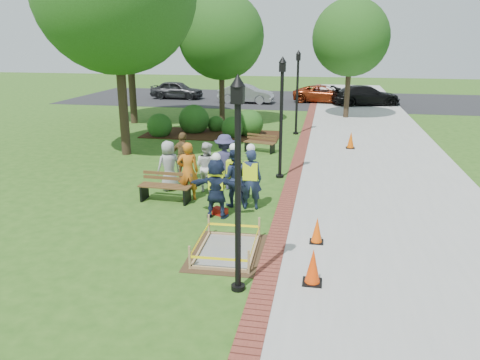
% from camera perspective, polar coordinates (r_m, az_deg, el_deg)
% --- Properties ---
extents(ground, '(100.00, 100.00, 0.00)m').
position_cam_1_polar(ground, '(12.56, -3.27, -5.83)').
color(ground, '#285116').
rests_on(ground, ground).
extents(sidewalk, '(6.00, 60.00, 0.02)m').
position_cam_1_polar(sidewalk, '(21.88, 16.08, 3.54)').
color(sidewalk, '#9E9E99').
rests_on(sidewalk, ground).
extents(brick_edging, '(0.50, 60.00, 0.03)m').
position_cam_1_polar(brick_edging, '(21.80, 7.55, 4.03)').
color(brick_edging, maroon).
rests_on(brick_edging, ground).
extents(mulch_bed, '(7.00, 3.00, 0.05)m').
position_cam_1_polar(mulch_bed, '(24.43, -3.40, 5.57)').
color(mulch_bed, '#381E0F').
rests_on(mulch_bed, ground).
extents(parking_lot, '(36.00, 12.00, 0.01)m').
position_cam_1_polar(parking_lot, '(38.63, 6.45, 9.72)').
color(parking_lot, black).
rests_on(parking_lot, ground).
extents(wet_concrete_pad, '(1.76, 2.35, 0.55)m').
position_cam_1_polar(wet_concrete_pad, '(11.09, -1.60, -7.71)').
color(wet_concrete_pad, '#47331E').
rests_on(wet_concrete_pad, ground).
extents(bench_near, '(1.65, 0.63, 0.88)m').
position_cam_1_polar(bench_near, '(14.59, -9.07, -1.53)').
color(bench_near, brown).
rests_on(bench_near, ground).
extents(bench_far, '(1.47, 0.81, 0.76)m').
position_cam_1_polar(bench_far, '(20.68, 2.42, 4.09)').
color(bench_far, brown).
rests_on(bench_far, ground).
extents(cone_front, '(0.40, 0.40, 0.78)m').
position_cam_1_polar(cone_front, '(9.81, 8.87, -10.47)').
color(cone_front, black).
rests_on(cone_front, ground).
extents(cone_back, '(0.34, 0.34, 0.67)m').
position_cam_1_polar(cone_back, '(11.69, 9.36, -6.13)').
color(cone_back, black).
rests_on(cone_back, ground).
extents(cone_far, '(0.39, 0.39, 0.78)m').
position_cam_1_polar(cone_far, '(21.84, 13.35, 4.70)').
color(cone_far, black).
rests_on(cone_far, ground).
extents(toolbox, '(0.48, 0.39, 0.21)m').
position_cam_1_polar(toolbox, '(13.38, -2.45, -3.86)').
color(toolbox, maroon).
rests_on(toolbox, ground).
extents(lamp_near, '(0.28, 0.28, 4.26)m').
position_cam_1_polar(lamp_near, '(8.71, -0.26, 1.06)').
color(lamp_near, black).
rests_on(lamp_near, ground).
extents(lamp_mid, '(0.28, 0.28, 4.26)m').
position_cam_1_polar(lamp_mid, '(16.47, 5.07, 8.63)').
color(lamp_mid, black).
rests_on(lamp_mid, ground).
extents(lamp_far, '(0.28, 0.28, 4.26)m').
position_cam_1_polar(lamp_far, '(24.39, 7.01, 11.30)').
color(lamp_far, black).
rests_on(lamp_far, ground).
extents(tree_back, '(4.76, 4.76, 7.30)m').
position_cam_1_polar(tree_back, '(26.98, -2.30, 17.11)').
color(tree_back, '#3D2D1E').
rests_on(tree_back, ground).
extents(tree_right, '(4.62, 4.62, 7.14)m').
position_cam_1_polar(tree_right, '(30.10, 13.37, 16.53)').
color(tree_right, '#3D2D1E').
rests_on(tree_right, ground).
extents(shrub_a, '(1.27, 1.27, 1.27)m').
position_cam_1_polar(shrub_a, '(24.35, -9.72, 5.26)').
color(shrub_a, '#1E4313').
rests_on(shrub_a, ground).
extents(shrub_b, '(1.60, 1.60, 1.60)m').
position_cam_1_polar(shrub_b, '(25.11, -5.59, 5.79)').
color(shrub_b, '#1E4313').
rests_on(shrub_b, ground).
extents(shrub_c, '(1.14, 1.14, 1.14)m').
position_cam_1_polar(shrub_c, '(23.79, -0.90, 5.24)').
color(shrub_c, '#1E4313').
rests_on(shrub_c, ground).
extents(shrub_d, '(1.44, 1.44, 1.44)m').
position_cam_1_polar(shrub_d, '(24.26, 1.13, 5.46)').
color(shrub_d, '#1E4313').
rests_on(shrub_d, ground).
extents(shrub_e, '(0.90, 0.90, 0.90)m').
position_cam_1_polar(shrub_e, '(25.33, -2.91, 5.95)').
color(shrub_e, '#1E4313').
rests_on(shrub_e, ground).
extents(casual_person_a, '(0.62, 0.61, 1.65)m').
position_cam_1_polar(casual_person_a, '(15.52, -8.68, 1.74)').
color(casual_person_a, '#959595').
rests_on(casual_person_a, ground).
extents(casual_person_b, '(0.66, 0.52, 1.82)m').
position_cam_1_polar(casual_person_b, '(14.49, -6.36, 1.06)').
color(casual_person_b, '#C36317').
rests_on(casual_person_b, ground).
extents(casual_person_c, '(0.62, 0.53, 1.64)m').
position_cam_1_polar(casual_person_c, '(15.27, -4.08, 1.61)').
color(casual_person_c, silver).
rests_on(casual_person_c, ground).
extents(casual_person_d, '(0.64, 0.51, 1.75)m').
position_cam_1_polar(casual_person_d, '(16.37, -6.91, 2.77)').
color(casual_person_d, brown).
rests_on(casual_person_d, ground).
extents(casual_person_e, '(0.60, 0.39, 1.84)m').
position_cam_1_polar(casual_person_e, '(15.47, -1.86, 2.22)').
color(casual_person_e, '#353359').
rests_on(casual_person_e, ground).
extents(hivis_worker_a, '(0.56, 0.37, 1.87)m').
position_cam_1_polar(hivis_worker_a, '(12.98, -2.88, -0.70)').
color(hivis_worker_a, '#181B40').
rests_on(hivis_worker_a, ground).
extents(hivis_worker_b, '(0.62, 0.44, 1.97)m').
position_cam_1_polar(hivis_worker_b, '(13.58, 1.29, 0.34)').
color(hivis_worker_b, '#1C284A').
rests_on(hivis_worker_b, ground).
extents(hivis_worker_c, '(0.63, 0.48, 1.92)m').
position_cam_1_polar(hivis_worker_c, '(13.84, -0.76, 0.58)').
color(hivis_worker_c, '#192142').
rests_on(hivis_worker_c, ground).
extents(parked_car_a, '(2.27, 4.90, 1.58)m').
position_cam_1_polar(parked_car_a, '(39.25, -7.66, 9.79)').
color(parked_car_a, '#272729').
rests_on(parked_car_a, ground).
extents(parked_car_b, '(2.33, 4.78, 1.52)m').
position_cam_1_polar(parked_car_b, '(36.44, 0.74, 9.38)').
color(parked_car_b, gray).
rests_on(parked_car_b, ground).
extents(parked_car_c, '(2.30, 4.52, 1.42)m').
position_cam_1_polar(parked_car_c, '(37.28, 10.15, 9.29)').
color(parked_car_c, maroon).
rests_on(parked_car_c, ground).
extents(parked_car_d, '(3.26, 5.22, 1.58)m').
position_cam_1_polar(parked_car_d, '(36.40, 15.01, 8.80)').
color(parked_car_d, black).
rests_on(parked_car_d, ground).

